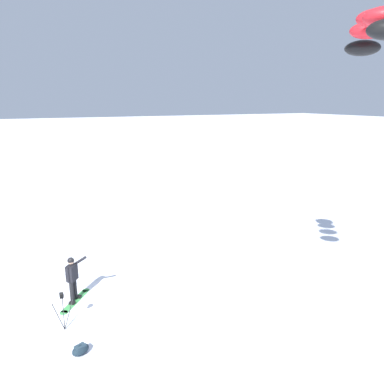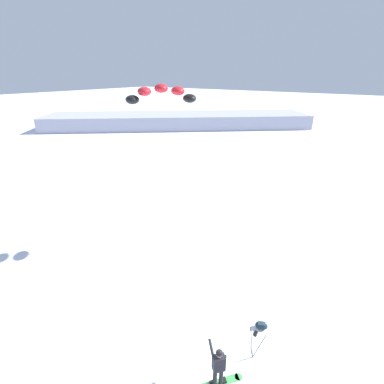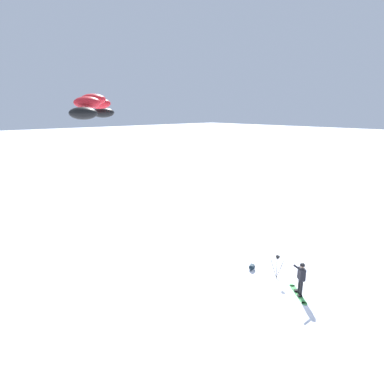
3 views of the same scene
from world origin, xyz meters
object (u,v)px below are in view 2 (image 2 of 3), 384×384
(gear_bag_large, at_px, (261,325))
(camera_tripod, at_px, (255,340))
(traction_kite, at_px, (161,94))
(snowboard, at_px, (218,383))
(snowboarder, at_px, (219,364))

(gear_bag_large, bearing_deg, camera_tripod, 100.35)
(traction_kite, height_order, camera_tripod, traction_kite)
(snowboard, distance_m, camera_tripod, 1.91)
(snowboarder, height_order, snowboard, snowboarder)
(snowboard, bearing_deg, camera_tripod, -109.64)
(snowboard, bearing_deg, traction_kite, -38.85)
(snowboarder, xyz_separation_m, gear_bag_large, (-0.29, -3.05, -0.88))
(snowboarder, height_order, camera_tripod, snowboarder)
(snowboarder, bearing_deg, snowboard, -71.72)
(snowboard, distance_m, traction_kite, 12.64)
(snowboarder, distance_m, snowboard, 1.02)
(snowboarder, bearing_deg, gear_bag_large, -95.39)
(snowboarder, distance_m, traction_kite, 12.00)
(traction_kite, bearing_deg, snowboard, 141.15)
(snowboarder, xyz_separation_m, traction_kite, (7.09, -5.75, 7.78))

